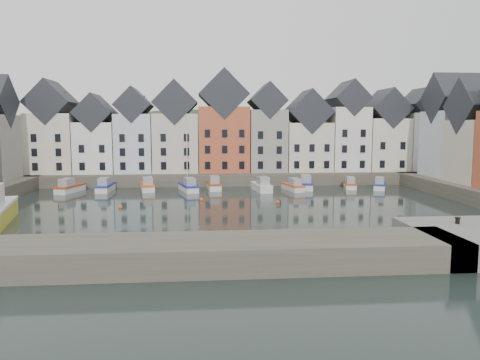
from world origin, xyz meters
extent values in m
plane|color=black|center=(0.00, 0.00, 0.00)|extent=(260.00, 260.00, 0.00)
cube|color=#484337|center=(0.00, 30.00, 1.00)|extent=(90.00, 16.00, 2.00)
cube|color=#484337|center=(-10.00, -22.00, 1.00)|extent=(50.00, 6.00, 2.00)
ellipsoid|color=#26381C|center=(0.00, 56.00, -18.00)|extent=(153.60, 70.40, 64.00)
sphere|color=#183316|center=(-13.94, 50.93, 8.70)|extent=(5.77, 5.77, 5.77)
sphere|color=#183316|center=(24.86, 60.75, 8.12)|extent=(5.27, 5.27, 5.27)
sphere|color=#183316|center=(31.82, 54.20, 7.88)|extent=(5.07, 5.07, 5.07)
sphere|color=#183316|center=(14.28, 55.19, 7.82)|extent=(5.01, 5.01, 5.01)
sphere|color=#183316|center=(-37.67, 56.61, 6.57)|extent=(3.94, 3.94, 3.94)
sphere|color=#183316|center=(28.33, 60.25, 8.05)|extent=(5.21, 5.21, 5.21)
sphere|color=#183316|center=(1.99, 58.64, 8.32)|extent=(5.45, 5.45, 5.45)
sphere|color=#183316|center=(37.80, 48.31, 7.21)|extent=(4.49, 4.49, 4.49)
cube|color=beige|center=(-29.17, 28.00, 7.04)|extent=(7.67, 8.00, 10.07)
cube|color=#202328|center=(-29.17, 28.00, 13.97)|extent=(7.67, 8.16, 7.67)
cube|color=white|center=(-21.90, 28.00, 6.30)|extent=(6.56, 8.00, 8.61)
cube|color=#202328|center=(-21.90, 28.00, 12.23)|extent=(6.56, 8.16, 6.56)
cube|color=silver|center=(-15.37, 28.00, 7.01)|extent=(6.20, 8.00, 10.02)
cube|color=#202328|center=(-15.37, 28.00, 13.55)|extent=(6.20, 8.16, 6.20)
cube|color=beige|center=(-8.27, 28.00, 7.04)|extent=(7.70, 8.00, 10.08)
cube|color=#202328|center=(-8.27, 28.00, 13.98)|extent=(7.70, 8.16, 7.70)
cube|color=#BE5536|center=(0.07, 28.00, 7.64)|extent=(8.69, 8.00, 11.28)
cube|color=#202328|center=(0.07, 28.00, 15.43)|extent=(8.69, 8.16, 8.69)
cube|color=gray|center=(7.78, 28.00, 7.39)|extent=(6.43, 8.00, 10.78)
cube|color=#202328|center=(7.78, 28.00, 14.37)|extent=(6.43, 8.16, 6.43)
cube|color=beige|center=(15.08, 28.00, 6.28)|extent=(7.88, 8.00, 8.56)
cube|color=#202328|center=(15.08, 28.00, 12.51)|extent=(7.88, 8.16, 7.88)
cube|color=white|center=(22.42, 28.00, 7.64)|extent=(6.50, 8.00, 11.27)
cube|color=#202328|center=(22.42, 28.00, 14.88)|extent=(6.50, 8.16, 6.50)
cube|color=beige|center=(29.43, 28.00, 6.66)|extent=(7.23, 8.00, 9.32)
cube|color=#202328|center=(29.43, 28.00, 13.11)|extent=(7.23, 8.16, 7.23)
cube|color=white|center=(36.28, 28.00, 7.16)|extent=(6.18, 8.00, 10.32)
cube|color=#202328|center=(36.28, 28.00, 13.85)|extent=(6.18, 8.16, 6.18)
cube|color=silver|center=(36.00, 16.26, 7.19)|extent=(7.47, 8.00, 10.38)
cube|color=#202328|center=(36.00, 16.26, 14.36)|extent=(7.62, 8.00, 8.00)
sphere|color=#E2541A|center=(-4.00, 8.00, 0.15)|extent=(0.50, 0.50, 0.50)
sphere|color=#E2541A|center=(6.00, 5.00, 0.15)|extent=(0.50, 0.50, 0.50)
sphere|color=#E2541A|center=(-14.00, 3.00, 0.15)|extent=(0.50, 0.50, 0.50)
cube|color=silver|center=(-23.93, 17.74, 0.36)|extent=(3.37, 6.45, 1.13)
cube|color=#A73B17|center=(-23.93, 17.74, 0.98)|extent=(3.50, 6.59, 0.26)
cube|color=gray|center=(-24.17, 16.84, 1.60)|extent=(2.02, 2.76, 1.24)
cube|color=silver|center=(-18.77, 18.48, 0.36)|extent=(2.06, 6.18, 1.12)
cube|color=navy|center=(-18.77, 18.48, 0.97)|extent=(2.16, 6.30, 0.25)
cube|color=gray|center=(-18.80, 17.56, 1.58)|extent=(1.52, 2.50, 1.22)
cube|color=silver|center=(-12.41, 18.77, 0.36)|extent=(2.88, 6.34, 1.12)
cube|color=#E2541A|center=(-12.41, 18.77, 0.97)|extent=(3.00, 6.48, 0.25)
cube|color=gray|center=(-12.25, 17.86, 1.58)|extent=(1.83, 2.66, 1.22)
cube|color=silver|center=(-5.96, 17.21, 0.36)|extent=(3.31, 6.37, 1.12)
cube|color=navy|center=(-5.96, 17.21, 0.97)|extent=(3.44, 6.51, 0.25)
cube|color=gray|center=(-5.73, 16.33, 1.58)|extent=(1.99, 2.72, 1.22)
cylinder|color=silver|center=(-6.12, 17.80, 6.10)|extent=(0.14, 0.14, 11.19)
cube|color=silver|center=(-1.97, 19.39, 0.36)|extent=(2.29, 6.29, 1.13)
cube|color=#A73B17|center=(-1.97, 19.39, 0.98)|extent=(2.40, 6.42, 0.26)
cube|color=gray|center=(-1.91, 18.47, 1.59)|extent=(1.61, 2.57, 1.23)
cube|color=silver|center=(5.39, 16.71, 0.37)|extent=(2.66, 6.58, 1.17)
cube|color=silver|center=(5.39, 16.71, 1.01)|extent=(2.78, 6.72, 0.27)
cube|color=gray|center=(5.50, 15.76, 1.65)|extent=(1.78, 2.72, 1.28)
cube|color=silver|center=(10.35, 16.73, 0.33)|extent=(2.75, 5.88, 1.04)
cube|color=#E2541A|center=(10.35, 16.73, 0.90)|extent=(2.86, 6.01, 0.24)
cube|color=gray|center=(10.51, 15.90, 1.46)|extent=(1.73, 2.48, 1.13)
cube|color=silver|center=(12.77, 18.57, 0.38)|extent=(2.96, 6.72, 1.19)
cube|color=navy|center=(12.77, 18.57, 1.03)|extent=(3.08, 6.87, 0.27)
cube|color=gray|center=(12.61, 17.60, 1.68)|extent=(1.91, 2.81, 1.30)
cube|color=silver|center=(20.16, 18.62, 0.31)|extent=(2.73, 5.55, 0.98)
cube|color=#A73B17|center=(20.16, 18.62, 0.84)|extent=(2.84, 5.68, 0.22)
cube|color=gray|center=(19.99, 17.84, 1.38)|extent=(1.68, 2.35, 1.07)
cube|color=silver|center=(24.64, 17.24, 0.32)|extent=(3.73, 5.74, 1.02)
cube|color=navy|center=(24.64, 17.24, 0.88)|extent=(3.86, 5.88, 0.23)
cube|color=gray|center=(24.31, 16.48, 1.43)|extent=(2.07, 2.55, 1.11)
cylinder|color=black|center=(17.28, -18.27, 2.25)|extent=(0.36, 0.36, 0.50)
cylinder|color=black|center=(17.28, -18.27, 2.52)|extent=(0.48, 0.48, 0.08)
camera|label=1|loc=(-4.20, -54.94, 10.25)|focal=35.00mm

